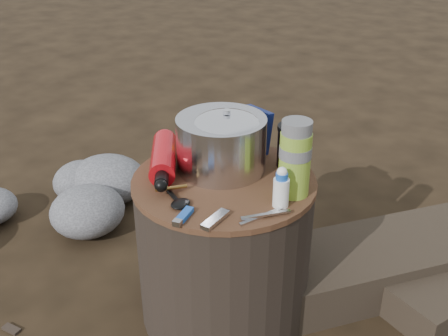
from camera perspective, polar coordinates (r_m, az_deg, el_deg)
The scene contains 16 objects.
ground at distance 1.71m, azimuth 0.00°, elevation -14.42°, with size 60.00×60.00×0.00m, color black.
stump at distance 1.56m, azimuth 0.00°, elevation -8.34°, with size 0.48×0.48×0.45m, color black.
rock_ring at distance 2.02m, azimuth -22.26°, elevation -5.81°, with size 0.47×1.02×0.20m, color slate, non-canonical shape.
log_main at distance 1.96m, azimuth 21.95°, elevation -7.76°, with size 0.29×1.70×0.14m, color #30271D.
foil_windscreen at distance 1.47m, azimuth -0.28°, elevation 2.53°, with size 0.24×0.24×0.15m, color #B9B9C0.
camping_pot at distance 1.45m, azimuth 0.28°, elevation 2.61°, with size 0.17×0.17×0.17m, color white.
fuel_bottle at distance 1.49m, azimuth -6.32°, elevation 1.11°, with size 0.07×0.28×0.07m, color red, non-canonical shape.
thermos at distance 1.35m, azimuth 7.40°, elevation 0.96°, with size 0.08×0.08×0.19m, color #84AA30.
travel_mug at distance 1.50m, azimuth 7.05°, elevation 2.28°, with size 0.08×0.08×0.12m, color black.
stuff_sack at distance 1.59m, azimuth -1.22°, elevation 3.48°, with size 0.14×0.11×0.09m, color #C08700.
food_pouch at distance 1.58m, azimuth 3.42°, elevation 4.01°, with size 0.10×0.02×0.12m, color #0D1852.
lighter at distance 1.29m, azimuth -4.12°, elevation -4.85°, with size 0.02×0.08×0.01m, color blue.
multitool at distance 1.27m, azimuth -0.92°, elevation -5.40°, with size 0.02×0.09×0.01m, color #B1B1B6.
pot_grabber at distance 1.28m, azimuth 3.90°, elevation -4.96°, with size 0.03×0.12×0.01m, color #B1B1B6, non-canonical shape.
spork at distance 1.39m, azimuth -5.93°, elevation -2.22°, with size 0.04×0.17×0.01m, color black, non-canonical shape.
squeeze_bottle at distance 1.31m, azimuth 5.97°, elevation -2.20°, with size 0.04×0.04×0.09m, color white.
Camera 1 is at (0.64, -1.09, 1.14)m, focal length 43.88 mm.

